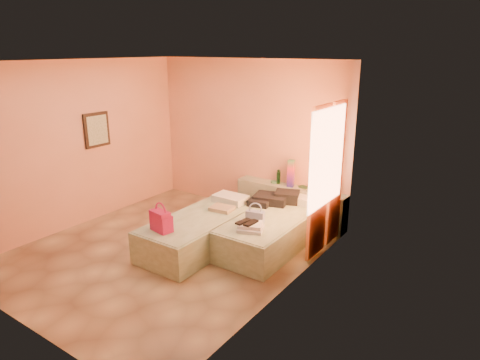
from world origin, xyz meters
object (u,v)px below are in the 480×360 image
object	(u,v)px
headboard_ledge	(290,204)
towel_stack	(251,227)
bed_left	(200,232)
bed_right	(272,231)
flower_vase	(327,186)
magenta_handbag	(161,221)
blue_handbag	(255,217)
water_bottle	(279,177)
green_book	(304,187)

from	to	relation	value
headboard_ledge	towel_stack	distance (m)	1.71
bed_left	bed_right	distance (m)	1.11
flower_vase	bed_left	bearing A→B (deg)	-128.85
headboard_ledge	magenta_handbag	xyz separation A→B (m)	(-0.76, -2.40, 0.33)
headboard_ledge	blue_handbag	world-z (taller)	blue_handbag
bed_left	water_bottle	xyz separation A→B (m)	(0.38, 1.72, 0.52)
bed_left	magenta_handbag	distance (m)	0.81
bed_right	water_bottle	size ratio (longest dim) A/B	8.08
bed_right	magenta_handbag	xyz separation A→B (m)	(-1.01, -1.35, 0.40)
water_bottle	green_book	bearing A→B (deg)	5.13
headboard_ledge	bed_left	bearing A→B (deg)	-110.79
headboard_ledge	green_book	bearing A→B (deg)	16.84
bed_right	bed_left	bearing A→B (deg)	-144.48
bed_left	towel_stack	world-z (taller)	towel_stack
bed_left	water_bottle	distance (m)	1.84
towel_stack	green_book	bearing A→B (deg)	91.52
water_bottle	green_book	distance (m)	0.50
bed_right	water_bottle	bearing A→B (deg)	115.29
bed_left	bed_right	bearing A→B (deg)	35.52
bed_right	towel_stack	world-z (taller)	towel_stack
flower_vase	towel_stack	distance (m)	1.71
headboard_ledge	green_book	distance (m)	0.41
bed_left	headboard_ledge	bearing A→B (deg)	68.88
headboard_ledge	blue_handbag	bearing A→B (deg)	-83.50
headboard_ledge	flower_vase	size ratio (longest dim) A/B	7.12
magenta_handbag	towel_stack	xyz separation A→B (m)	(1.03, 0.72, -0.10)
bed_left	blue_handbag	distance (m)	0.93
magenta_handbag	blue_handbag	world-z (taller)	magenta_handbag
bed_left	flower_vase	distance (m)	2.20
magenta_handbag	towel_stack	size ratio (longest dim) A/B	0.92
bed_left	magenta_handbag	xyz separation A→B (m)	(-0.11, -0.70, 0.40)
water_bottle	magenta_handbag	bearing A→B (deg)	-101.61
magenta_handbag	bed_left	bearing A→B (deg)	90.72
water_bottle	towel_stack	xyz separation A→B (m)	(0.53, -1.70, -0.22)
bed_right	magenta_handbag	size ratio (longest dim) A/B	6.20
headboard_ledge	towel_stack	xyz separation A→B (m)	(0.27, -1.68, 0.23)
flower_vase	magenta_handbag	xyz separation A→B (m)	(-1.45, -2.36, -0.14)
headboard_ledge	bed_left	distance (m)	1.82
water_bottle	green_book	xyz separation A→B (m)	(0.49, 0.04, -0.11)
towel_stack	magenta_handbag	bearing A→B (deg)	-144.94
towel_stack	blue_handbag	bearing A→B (deg)	111.47
green_book	towel_stack	world-z (taller)	green_book
headboard_ledge	towel_stack	world-z (taller)	headboard_ledge
water_bottle	towel_stack	distance (m)	1.80
bed_left	water_bottle	size ratio (longest dim) A/B	8.08
bed_right	blue_handbag	bearing A→B (deg)	-106.43
water_bottle	green_book	size ratio (longest dim) A/B	1.52
bed_left	green_book	xyz separation A→B (m)	(0.87, 1.77, 0.41)
bed_right	water_bottle	distance (m)	1.30
bed_left	green_book	world-z (taller)	green_book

